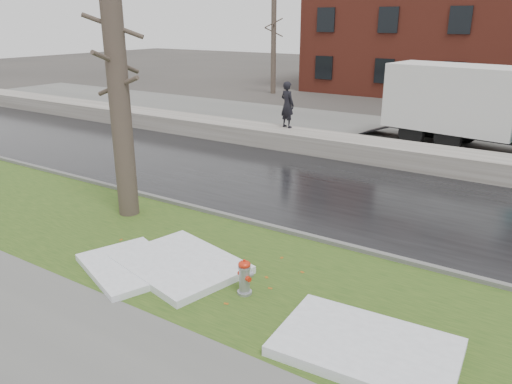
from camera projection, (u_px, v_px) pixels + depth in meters
The scene contains 16 objects.
ground at pixel (224, 237), 12.25m from camera, with size 120.00×120.00×0.00m, color #47423D.
verge at pixel (191, 255), 11.26m from camera, with size 60.00×4.50×0.04m, color #254517.
sidewalk at pixel (45, 340), 8.29m from camera, with size 60.00×3.00×0.05m, color slate.
road at pixel (309, 187), 15.80m from camera, with size 60.00×7.00×0.03m, color black.
parking_lot at pixel (396, 137), 22.52m from camera, with size 60.00×9.00×0.03m, color slate.
curb at pixel (247, 221), 13.02m from camera, with size 60.00×0.15×0.14m, color slate.
snowbank at pixel (360, 149), 19.00m from camera, with size 60.00×1.60×0.75m, color #AEA89F.
bg_tree_left at pixel (274, 45), 34.75m from camera, with size 1.40×1.62×6.50m.
bg_tree_center at pixel (377, 45), 34.81m from camera, with size 1.40×1.62×6.50m.
fire_hydrant at pixel (245, 276), 9.54m from camera, with size 0.36×0.34×0.73m.
tree at pixel (118, 89), 12.56m from camera, with size 1.39×1.65×6.69m.
box_truck at pixel (481, 107), 19.77m from camera, with size 10.12×3.46×3.34m.
worker at pixel (287, 105), 20.69m from camera, with size 0.69×0.46×1.90m, color black.
snow_patch_near at pixel (180, 264), 10.64m from camera, with size 2.60×2.00×0.16m, color white.
snow_patch_far at pixel (130, 266), 10.57m from camera, with size 2.20×1.60×0.14m, color white.
snow_patch_side at pixel (366, 347), 7.94m from camera, with size 2.80×1.80×0.18m, color white.
Camera 1 is at (6.78, -8.95, 5.08)m, focal length 35.00 mm.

